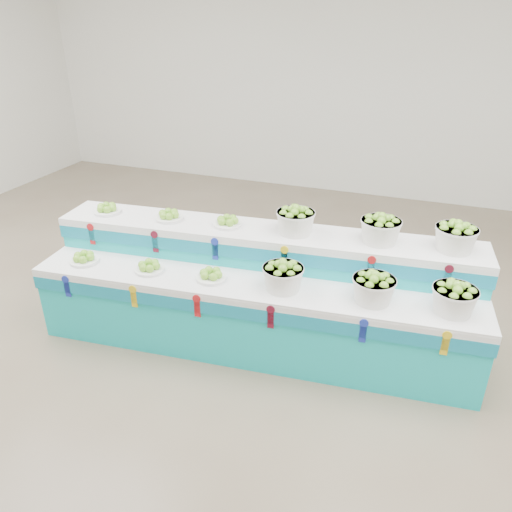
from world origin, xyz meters
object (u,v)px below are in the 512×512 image
(basket_lower_left, at_px, (283,276))
(plate_upper_mid, at_px, (169,215))
(display_stand, at_px, (256,291))
(basket_upper_right, at_px, (456,237))

(basket_lower_left, bearing_deg, plate_upper_mid, 163.38)
(basket_lower_left, xyz_separation_m, plate_upper_mid, (-1.25, 0.37, 0.23))
(basket_lower_left, bearing_deg, display_stand, 145.81)
(basket_lower_left, relative_size, plate_upper_mid, 1.28)
(display_stand, distance_m, plate_upper_mid, 1.10)
(basket_lower_left, height_order, plate_upper_mid, plate_upper_mid)
(display_stand, height_order, basket_lower_left, display_stand)
(display_stand, bearing_deg, basket_lower_left, -39.39)
(basket_upper_right, bearing_deg, basket_lower_left, -154.79)
(display_stand, bearing_deg, plate_upper_mid, 165.18)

